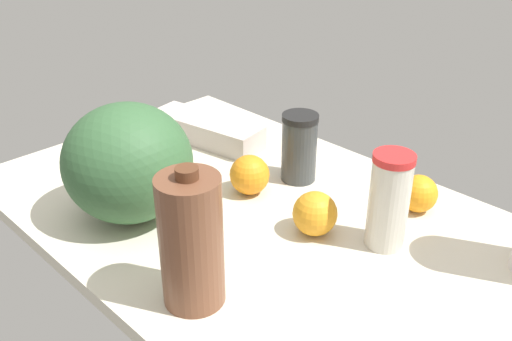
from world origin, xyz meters
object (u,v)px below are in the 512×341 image
at_px(chocolate_milk_jug, 191,241).
at_px(orange_by_jug, 419,194).
at_px(watermelon, 128,163).
at_px(orange_beside_bowl, 250,175).
at_px(tumbler_cup, 389,201).
at_px(orange_near_front, 315,214).
at_px(egg_carton, 206,130).
at_px(shaker_bottle, 299,147).

bearing_deg(chocolate_milk_jug, orange_by_jug, -102.38).
bearing_deg(watermelon, orange_by_jug, -133.24).
bearing_deg(chocolate_milk_jug, orange_beside_bowl, -58.84).
distance_m(tumbler_cup, watermelon, 0.52).
distance_m(orange_near_front, orange_by_jug, 0.24).
bearing_deg(tumbler_cup, orange_beside_bowl, 8.27).
bearing_deg(egg_carton, orange_beside_bowl, 148.36).
height_order(tumbler_cup, watermelon, watermelon).
xyz_separation_m(tumbler_cup, orange_by_jug, (0.02, -0.15, -0.06)).
relative_size(chocolate_milk_jug, orange_beside_bowl, 2.81).
height_order(shaker_bottle, orange_near_front, shaker_bottle).
height_order(watermelon, shaker_bottle, watermelon).
bearing_deg(egg_carton, watermelon, 105.82).
xyz_separation_m(chocolate_milk_jug, orange_by_jug, (-0.11, -0.51, -0.08)).
xyz_separation_m(watermelon, shaker_bottle, (-0.14, -0.36, -0.04)).
xyz_separation_m(chocolate_milk_jug, shaker_bottle, (0.16, -0.44, -0.04)).
distance_m(chocolate_milk_jug, shaker_bottle, 0.47).
height_order(orange_near_front, orange_by_jug, orange_near_front).
bearing_deg(tumbler_cup, orange_by_jug, -82.03).
xyz_separation_m(egg_carton, orange_beside_bowl, (-0.27, 0.11, 0.01)).
bearing_deg(egg_carton, shaker_bottle, 172.94).
xyz_separation_m(chocolate_milk_jug, orange_beside_bowl, (0.19, -0.31, -0.07)).
bearing_deg(shaker_bottle, chocolate_milk_jug, 109.55).
relative_size(watermelon, orange_near_front, 2.93).
distance_m(watermelon, egg_carton, 0.39).
distance_m(chocolate_milk_jug, orange_near_front, 0.30).
distance_m(tumbler_cup, shaker_bottle, 0.30).
distance_m(tumbler_cup, orange_by_jug, 0.16).
bearing_deg(watermelon, chocolate_milk_jug, 165.23).
relative_size(tumbler_cup, orange_by_jug, 2.42).
height_order(tumbler_cup, orange_beside_bowl, tumbler_cup).
distance_m(egg_carton, orange_beside_bowl, 0.30).
bearing_deg(orange_by_jug, shaker_bottle, 15.67).
relative_size(chocolate_milk_jug, egg_carton, 0.79).
relative_size(watermelon, orange_by_jug, 3.27).
xyz_separation_m(shaker_bottle, orange_near_front, (-0.17, 0.14, -0.04)).
relative_size(egg_carton, orange_near_front, 3.54).
relative_size(tumbler_cup, shaker_bottle, 1.20).
bearing_deg(orange_by_jug, tumbler_cup, 97.97).
relative_size(watermelon, egg_carton, 0.83).
height_order(chocolate_milk_jug, orange_by_jug, chocolate_milk_jug).
xyz_separation_m(egg_carton, shaker_bottle, (-0.31, -0.02, 0.05)).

